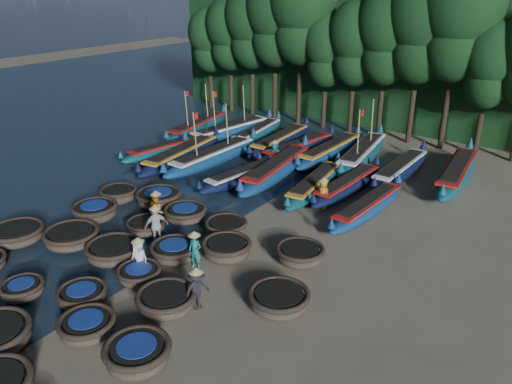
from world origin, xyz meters
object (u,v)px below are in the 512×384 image
Objects in this scene: coracle_12 at (113,251)px; fisherman_6 at (323,193)px; long_boat_10 at (231,131)px; coracle_8 at (87,326)px; long_boat_12 at (280,141)px; fisherman_3 at (197,289)px; fisherman_1 at (195,249)px; coracle_19 at (279,299)px; coracle_6 at (23,289)px; coracle_20 at (119,194)px; long_boat_2 at (181,155)px; fisherman_0 at (139,256)px; coracle_21 at (159,198)px; long_boat_16 at (400,169)px; coracle_14 at (166,300)px; long_boat_13 at (298,148)px; long_boat_6 at (315,184)px; long_boat_4 at (245,175)px; coracle_18 at (227,249)px; long_boat_7 at (348,185)px; long_boat_1 at (167,149)px; coracle_17 at (174,251)px; fisherman_2 at (157,209)px; fisherman_5 at (275,153)px; long_boat_11 at (257,133)px; long_boat_3 at (213,157)px; coracle_16 at (146,226)px; coracle_10 at (17,234)px; coracle_13 at (139,274)px; coracle_22 at (185,213)px; long_boat_14 at (330,151)px; coracle_23 at (226,227)px; long_boat_9 at (198,127)px; coracle_11 at (71,237)px; fisherman_4 at (156,224)px; coracle_24 at (300,254)px; long_boat_8 at (368,207)px; long_boat_17 at (457,173)px; coracle_9 at (138,354)px; coracle_15 at (95,211)px; long_boat_5 at (276,169)px.

coracle_12 is 1.59× the size of fisherman_6.
coracle_8 is at bearing -55.30° from long_boat_10.
long_boat_12 is 18.65m from fisherman_3.
coracle_19 is at bearing -14.25° from fisherman_1.
coracle_20 is (-3.84, 7.80, 0.08)m from coracle_6.
long_boat_2 is 4.93× the size of fisherman_0.
long_boat_16 is (8.77, 11.08, 0.06)m from coracle_21.
coracle_14 is at bearing 65.49° from coracle_8.
long_boat_6 is at bearing -43.00° from long_boat_13.
long_boat_4 is (5.21, -0.26, -0.09)m from long_boat_2.
long_boat_2 is 1.19× the size of long_boat_4.
coracle_18 is 0.32× the size of long_boat_7.
fisherman_3 reaches higher than long_boat_1.
fisherman_0 is at bearing -103.09° from coracle_17.
coracle_17 is 0.98× the size of coracle_20.
fisherman_2 is 8.35m from fisherman_6.
coracle_14 is 1.36× the size of fisherman_5.
long_boat_11 is at bearing 100.79° from fisherman_0.
coracle_16 is at bearing -68.29° from long_boat_3.
long_boat_7 is (9.56, 13.62, 0.05)m from coracle_10.
long_boat_7 is 10.49m from fisherman_2.
coracle_13 is 3.74m from coracle_18.
coracle_19 is 8.25m from coracle_22.
long_boat_10 is at bearing 115.84° from coracle_8.
long_boat_10 is at bearing 127.46° from coracle_18.
coracle_17 is at bearing 172.47° from fisherman_1.
coracle_6 is 6.19m from coracle_16.
long_boat_7 is at bearing -51.41° from long_boat_14.
coracle_23 is 16.35m from long_boat_9.
coracle_11 is 0.35× the size of long_boat_2.
long_boat_11 is 16.10m from fisherman_4.
long_boat_2 is (-12.31, 6.03, 0.14)m from coracle_24.
coracle_23 is at bearing -96.89° from fisherman_2.
long_boat_17 is at bearing 75.24° from long_boat_8.
coracle_14 is 1.39× the size of fisherman_6.
coracle_10 is 9.84m from fisherman_3.
long_boat_7 is 6.67m from long_boat_13.
coracle_14 is at bearing 27.09° from coracle_6.
coracle_19 is 8.97m from fisherman_6.
coracle_9 is at bearing -57.59° from long_boat_4.
long_boat_9 is at bearing 113.94° from coracle_6.
long_boat_6 is 4.74m from fisherman_5.
fisherman_6 reaches higher than coracle_24.
coracle_18 is (7.49, 0.88, -0.01)m from coracle_15.
long_boat_1 is (-5.15, 11.18, 0.04)m from coracle_11.
coracle_8 is 0.99× the size of coracle_23.
coracle_23 reaches higher than coracle_13.
long_boat_6 is at bearing -142.65° from long_boat_7.
long_boat_5 is (1.12, 1.58, 0.12)m from long_boat_4.
long_boat_3 reaches higher than long_boat_16.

